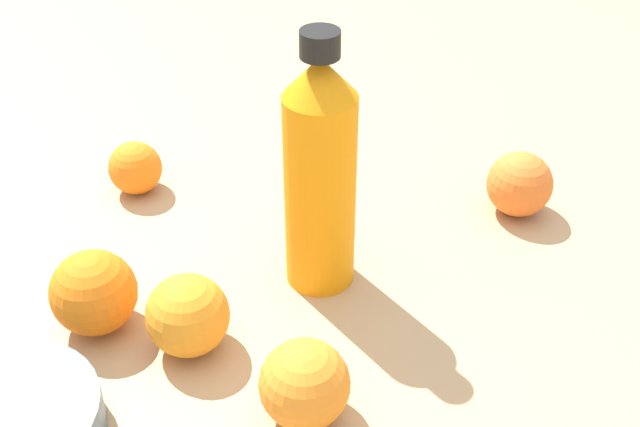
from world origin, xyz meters
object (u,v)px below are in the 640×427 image
orange_4 (304,384)px  orange_5 (94,292)px  orange_3 (188,315)px  orange_1 (520,184)px  orange_2 (135,168)px  ceramic_bowl (5,425)px  water_bottle (320,174)px

orange_4 → orange_5: 0.23m
orange_3 → orange_1: bearing=178.7°
orange_2 → orange_4: (0.01, 0.40, 0.01)m
orange_4 → orange_5: size_ratio=0.94×
orange_4 → orange_3: bearing=-70.4°
orange_5 → orange_1: bearing=169.9°
ceramic_bowl → water_bottle: bearing=-174.1°
orange_2 → orange_3: size_ratio=0.81×
orange_2 → orange_5: bearing=58.3°
orange_2 → water_bottle: bearing=111.1°
orange_3 → orange_5: 0.10m
orange_2 → orange_4: size_ratio=0.82×
orange_3 → ceramic_bowl: size_ratio=0.49×
orange_5 → water_bottle: bearing=165.7°
orange_1 → orange_3: size_ratio=0.96×
ceramic_bowl → orange_4: bearing=152.9°
orange_4 → orange_5: orange_5 is taller
orange_3 → orange_4: (-0.05, 0.13, -0.00)m
orange_2 → ceramic_bowl: orange_2 is taller
water_bottle → orange_2: size_ratio=4.30×
orange_2 → orange_1: bearing=141.3°
orange_5 → ceramic_bowl: bearing=38.7°
orange_2 → ceramic_bowl: size_ratio=0.40×
orange_2 → orange_5: orange_5 is taller
orange_3 → ceramic_bowl: (0.17, 0.02, -0.02)m
orange_1 → orange_4: (0.36, 0.12, 0.00)m
water_bottle → orange_5: 0.24m
water_bottle → orange_1: (-0.25, 0.03, -0.09)m
water_bottle → orange_1: size_ratio=3.63×
water_bottle → orange_4: size_ratio=3.51×
water_bottle → ceramic_bowl: 0.35m
orange_1 → orange_5: orange_5 is taller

